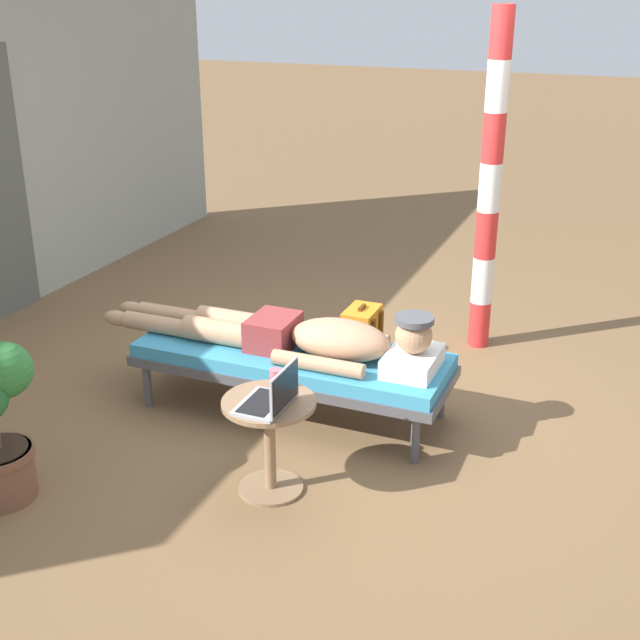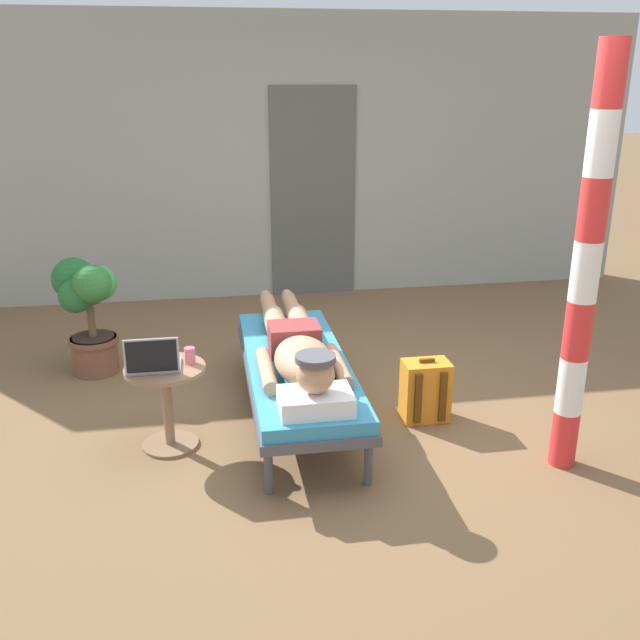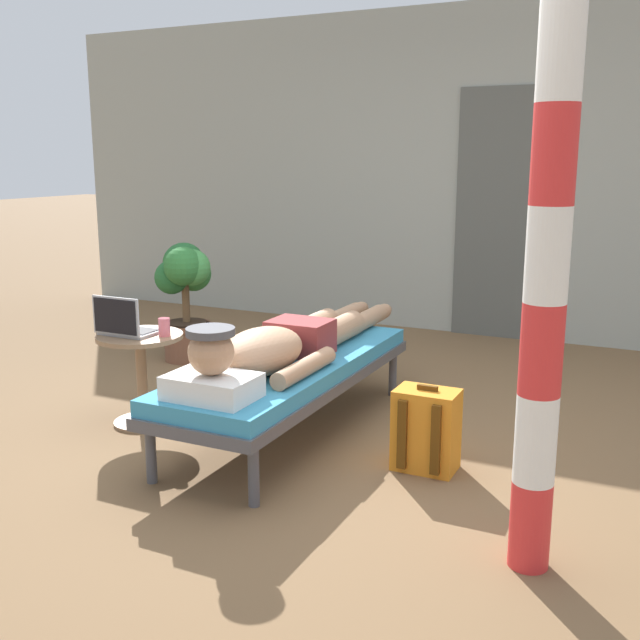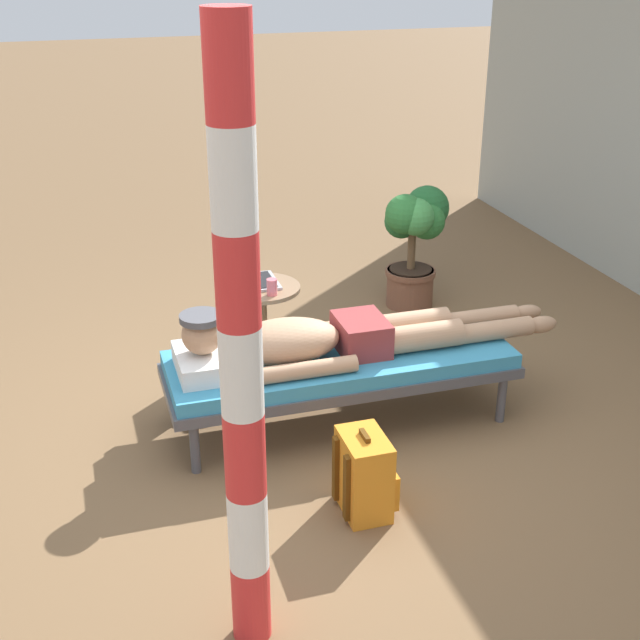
% 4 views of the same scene
% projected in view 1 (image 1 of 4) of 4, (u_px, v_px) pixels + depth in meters
% --- Properties ---
extents(ground_plane, '(40.00, 40.00, 0.00)m').
position_uv_depth(ground_plane, '(334.00, 402.00, 5.30)').
color(ground_plane, brown).
extents(lounge_chair, '(0.65, 1.92, 0.42)m').
position_uv_depth(lounge_chair, '(292.00, 360.00, 5.06)').
color(lounge_chair, '#4C4C51').
rests_on(lounge_chair, ground).
extents(person_reclining, '(0.53, 2.17, 0.33)m').
position_uv_depth(person_reclining, '(304.00, 336.00, 4.97)').
color(person_reclining, white).
rests_on(person_reclining, lounge_chair).
extents(side_table, '(0.48, 0.48, 0.52)m').
position_uv_depth(side_table, '(269.00, 430.00, 4.27)').
color(side_table, '#8C6B4C').
rests_on(side_table, ground).
extents(laptop, '(0.31, 0.24, 0.23)m').
position_uv_depth(laptop, '(273.00, 397.00, 4.11)').
color(laptop, '#A5A8AD').
rests_on(laptop, side_table).
extents(drink_glass, '(0.06, 0.06, 0.10)m').
position_uv_depth(drink_glass, '(276.00, 378.00, 4.32)').
color(drink_glass, '#D86672').
rests_on(drink_glass, side_table).
extents(backpack, '(0.30, 0.26, 0.42)m').
position_uv_depth(backpack, '(361.00, 337.00, 5.77)').
color(backpack, orange).
rests_on(backpack, ground).
extents(porch_post, '(0.15, 0.15, 2.33)m').
position_uv_depth(porch_post, '(490.00, 187.00, 5.69)').
color(porch_post, red).
rests_on(porch_post, ground).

